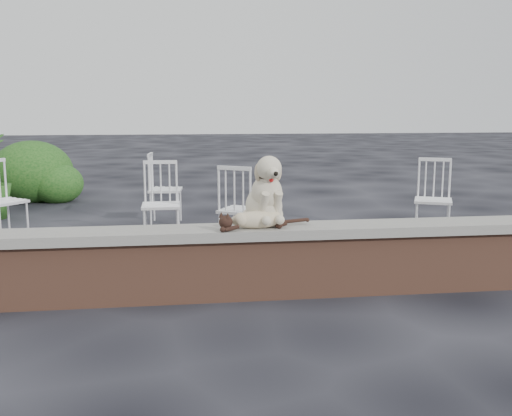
{
  "coord_description": "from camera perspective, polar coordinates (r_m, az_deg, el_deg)",
  "views": [
    {
      "loc": [
        -0.12,
        -4.62,
        1.53
      ],
      "look_at": [
        0.54,
        0.2,
        0.7
      ],
      "focal_mm": 41.22,
      "sensor_mm": 36.0,
      "label": 1
    }
  ],
  "objects": [
    {
      "name": "capstone",
      "position": [
        4.73,
        -6.12,
        -2.47
      ],
      "size": [
        6.2,
        0.4,
        0.08
      ],
      "primitive_type": "cube",
      "color": "slate",
      "rests_on": "brick_wall"
    },
    {
      "name": "dog",
      "position": [
        4.81,
        0.77,
        1.83
      ],
      "size": [
        0.47,
        0.57,
        0.59
      ],
      "primitive_type": null,
      "rotation": [
        0.0,
        0.0,
        0.19
      ],
      "color": "beige",
      "rests_on": "capstone"
    },
    {
      "name": "chair_a",
      "position": [
        7.43,
        -23.34,
        0.7
      ],
      "size": [
        0.79,
        0.79,
        0.94
      ],
      "primitive_type": null,
      "rotation": [
        0.0,
        0.0,
        0.87
      ],
      "color": "white",
      "rests_on": "ground"
    },
    {
      "name": "brick_wall",
      "position": [
        4.8,
        -6.06,
        -5.85
      ],
      "size": [
        6.0,
        0.3,
        0.5
      ],
      "primitive_type": "cube",
      "color": "brown",
      "rests_on": "ground"
    },
    {
      "name": "chair_c",
      "position": [
        6.26,
        -1.35,
        -0.05
      ],
      "size": [
        0.77,
        0.77,
        0.94
      ],
      "primitive_type": null,
      "rotation": [
        0.0,
        0.0,
        2.6
      ],
      "color": "white",
      "rests_on": "ground"
    },
    {
      "name": "cat",
      "position": [
        4.68,
        0.07,
        -1.03
      ],
      "size": [
        0.96,
        0.4,
        0.16
      ],
      "primitive_type": null,
      "rotation": [
        0.0,
        0.0,
        0.19
      ],
      "color": "tan",
      "rests_on": "capstone"
    },
    {
      "name": "chair_b",
      "position": [
        6.66,
        -9.2,
        0.41
      ],
      "size": [
        0.56,
        0.56,
        0.94
      ],
      "primitive_type": null,
      "rotation": [
        0.0,
        0.0,
        0.01
      ],
      "color": "white",
      "rests_on": "ground"
    },
    {
      "name": "chair_e",
      "position": [
        7.91,
        -8.78,
        1.89
      ],
      "size": [
        0.6,
        0.6,
        0.94
      ],
      "primitive_type": null,
      "rotation": [
        0.0,
        0.0,
        1.49
      ],
      "color": "white",
      "rests_on": "ground"
    },
    {
      "name": "chair_d",
      "position": [
        7.23,
        16.82,
        0.85
      ],
      "size": [
        0.74,
        0.74,
        0.94
      ],
      "primitive_type": null,
      "rotation": [
        0.0,
        0.0,
        -0.42
      ],
      "color": "white",
      "rests_on": "ground"
    },
    {
      "name": "ground",
      "position": [
        4.87,
        -6.0,
        -8.69
      ],
      "size": [
        60.0,
        60.0,
        0.0
      ],
      "primitive_type": "plane",
      "color": "black",
      "rests_on": "ground"
    }
  ]
}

